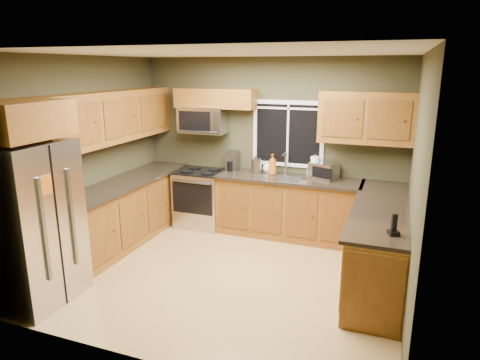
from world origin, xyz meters
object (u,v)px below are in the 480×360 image
Objects in this scene: range at (201,198)px; soap_bottle_b at (310,171)px; soap_bottle_a at (272,164)px; soap_bottle_c at (267,167)px; coffee_maker at (232,161)px; cordless_phone at (394,229)px; toaster_oven at (324,171)px; paper_towel_roll at (315,167)px; refrigerator at (32,224)px; microwave at (203,120)px; kettle at (256,165)px.

range is 1.84m from soap_bottle_b.
soap_bottle_a is 1.79× the size of soap_bottle_c.
coffee_maker reaches higher than cordless_phone.
toaster_oven is 2.12× the size of cordless_phone.
soap_bottle_b is (-0.05, -0.04, -0.07)m from paper_towel_roll.
paper_towel_roll is at bearing 50.08° from refrigerator.
paper_towel_roll reaches higher than coffee_maker.
microwave is 3.50× the size of cordless_phone.
soap_bottle_c is at bearing 6.13° from coffee_maker.
soap_bottle_a is at bearing 5.63° from range.
coffee_maker reaches higher than soap_bottle_b.
cordless_phone is (1.18, -2.04, -0.09)m from paper_towel_roll.
soap_bottle_b reaches higher than range.
cordless_phone reaches higher than soap_bottle_b.
microwave is 4.34× the size of soap_bottle_b.
range is 1.23× the size of microwave.
kettle is at bearing -179.06° from toaster_oven.
paper_towel_roll reaches higher than toaster_oven.
refrigerator reaches higher than soap_bottle_a.
range is at bearing -175.69° from toaster_oven.
paper_towel_roll is at bearing 36.78° from soap_bottle_b.
coffee_maker is 1.06× the size of kettle.
kettle is 0.89× the size of soap_bottle_a.
soap_bottle_c is (-0.75, 0.02, -0.07)m from paper_towel_roll.
paper_towel_roll is 0.76m from soap_bottle_c.
toaster_oven is at bearing -5.29° from soap_bottle_c.
paper_towel_roll is at bearing 8.53° from soap_bottle_a.
coffee_maker is at bearing -179.96° from soap_bottle_b.
paper_towel_roll is 1.07× the size of soap_bottle_a.
microwave is at bearing -174.87° from soap_bottle_c.
toaster_oven reaches higher than range.
toaster_oven is at bearing 117.67° from cordless_phone.
microwave is 4.30× the size of soap_bottle_c.
soap_bottle_a is at bearing -4.46° from coffee_maker.
coffee_maker reaches higher than range.
soap_bottle_b is at bearing 5.39° from soap_bottle_a.
range is 1.92m from paper_towel_roll.
refrigerator is 5.29× the size of paper_towel_roll.
soap_bottle_a reaches higher than coffee_maker.
microwave is at bearing 178.98° from soap_bottle_a.
range is (0.69, 2.77, -0.43)m from refrigerator.
microwave reaches higher than soap_bottle_c.
microwave is 2.23× the size of paper_towel_roll.
paper_towel_roll is at bearing 1.78° from coffee_maker.
soap_bottle_a reaches higher than toaster_oven.
kettle reaches higher than soap_bottle_b.
kettle is at bearing 61.20° from refrigerator.
cordless_phone is at bearing -43.25° from kettle.
microwave reaches higher than kettle.
soap_bottle_c is at bearing 5.13° from microwave.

